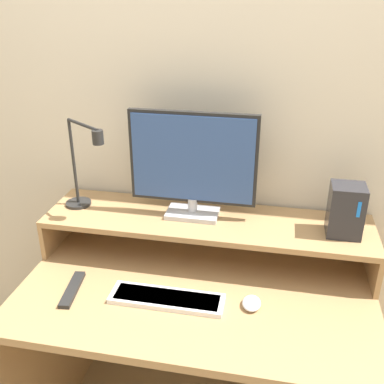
# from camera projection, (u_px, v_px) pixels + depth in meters

# --- Properties ---
(wall_back) EXTENTS (6.00, 0.05, 2.50)m
(wall_back) POSITION_uv_depth(u_px,v_px,m) (216.00, 125.00, 1.75)
(wall_back) COLOR beige
(wall_back) RESTS_ON ground_plane
(desk) EXTENTS (1.25, 0.73, 0.77)m
(desk) POSITION_uv_depth(u_px,v_px,m) (196.00, 335.00, 1.70)
(desk) COLOR #A87F51
(desk) RESTS_ON ground_plane
(monitor_shelf) EXTENTS (1.25, 0.31, 0.17)m
(monitor_shelf) POSITION_uv_depth(u_px,v_px,m) (207.00, 224.00, 1.73)
(monitor_shelf) COLOR #A87F51
(monitor_shelf) RESTS_ON desk
(monitor) EXTENTS (0.48, 0.12, 0.41)m
(monitor) POSITION_uv_depth(u_px,v_px,m) (193.00, 164.00, 1.65)
(monitor) COLOR #BCBCC1
(monitor) RESTS_ON monitor_shelf
(desk_lamp) EXTENTS (0.23, 0.18, 0.36)m
(desk_lamp) POSITION_uv_depth(u_px,v_px,m) (83.00, 171.00, 1.71)
(desk_lamp) COLOR black
(desk_lamp) RESTS_ON monitor_shelf
(router_dock) EXTENTS (0.12, 0.11, 0.19)m
(router_dock) POSITION_uv_depth(u_px,v_px,m) (346.00, 210.00, 1.57)
(router_dock) COLOR #28282D
(router_dock) RESTS_ON monitor_shelf
(keyboard) EXTENTS (0.39, 0.11, 0.02)m
(keyboard) POSITION_uv_depth(u_px,v_px,m) (167.00, 299.00, 1.53)
(keyboard) COLOR white
(keyboard) RESTS_ON desk
(mouse) EXTENTS (0.06, 0.08, 0.03)m
(mouse) POSITION_uv_depth(u_px,v_px,m) (252.00, 303.00, 1.50)
(mouse) COLOR silver
(mouse) RESTS_ON desk
(remote_control) EXTENTS (0.06, 0.20, 0.02)m
(remote_control) POSITION_uv_depth(u_px,v_px,m) (72.00, 289.00, 1.57)
(remote_control) COLOR black
(remote_control) RESTS_ON desk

